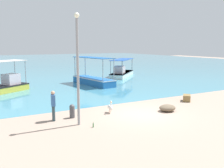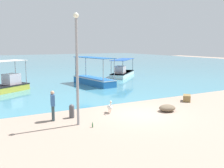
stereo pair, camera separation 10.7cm
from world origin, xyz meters
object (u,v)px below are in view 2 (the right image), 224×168
(cargo_crate, at_px, (187,98))
(glass_bottle, at_px, (93,125))
(lamp_post, at_px, (77,64))
(pelican, at_px, (110,107))
(fisherman_standing, at_px, (53,105))
(net_pile, at_px, (167,108))
(fishing_boat_near_right, at_px, (94,79))
(fishing_boat_far_left, at_px, (122,72))
(mooring_bollard, at_px, (72,111))
(fishing_boat_far_right, at_px, (3,85))

(cargo_crate, height_order, glass_bottle, cargo_crate)
(lamp_post, height_order, cargo_crate, lamp_post)
(lamp_post, distance_m, glass_bottle, 3.26)
(lamp_post, bearing_deg, pelican, 25.98)
(glass_bottle, bearing_deg, fisherman_standing, 124.97)
(pelican, xyz_separation_m, net_pile, (3.38, -1.39, -0.16))
(pelican, bearing_deg, fishing_boat_near_right, 71.05)
(pelican, relative_size, lamp_post, 0.14)
(fisherman_standing, bearing_deg, lamp_post, -53.87)
(fishing_boat_far_left, relative_size, mooring_bollard, 6.99)
(fishing_boat_near_right, bearing_deg, glass_bottle, -114.35)
(net_pile, bearing_deg, fishing_boat_far_left, 69.08)
(mooring_bollard, xyz_separation_m, glass_bottle, (0.37, -2.12, -0.32))
(fisherman_standing, distance_m, cargo_crate, 10.10)
(cargo_crate, bearing_deg, fishing_boat_far_right, 138.79)
(pelican, height_order, mooring_bollard, pelican)
(pelican, distance_m, net_pile, 3.66)
(cargo_crate, bearing_deg, lamp_post, -171.49)
(lamp_post, bearing_deg, cargo_crate, 8.51)
(fishing_boat_far_left, bearing_deg, fishing_boat_far_right, -164.09)
(mooring_bollard, bearing_deg, cargo_crate, -0.01)
(cargo_crate, distance_m, glass_bottle, 8.87)
(pelican, bearing_deg, fishing_boat_far_right, 116.46)
(fishing_boat_near_right, height_order, fishing_boat_far_left, fishing_boat_near_right)
(lamp_post, xyz_separation_m, net_pile, (5.92, -0.16, -3.03))
(fishing_boat_near_right, relative_size, glass_bottle, 22.16)
(mooring_bollard, bearing_deg, pelican, -2.97)
(fishing_boat_near_right, relative_size, fisherman_standing, 3.54)
(fishing_boat_far_left, distance_m, fishing_boat_far_right, 15.26)
(lamp_post, distance_m, net_pile, 6.65)
(net_pile, xyz_separation_m, cargo_crate, (3.18, 1.52, 0.02))
(fishing_boat_far_left, height_order, fisherman_standing, fishing_boat_far_left)
(lamp_post, relative_size, mooring_bollard, 7.23)
(cargo_crate, bearing_deg, net_pile, -154.51)
(fishing_boat_far_right, relative_size, pelican, 6.31)
(fishing_boat_far_right, height_order, mooring_bollard, fishing_boat_far_right)
(fishing_boat_near_right, xyz_separation_m, cargo_crate, (2.95, -10.41, -0.32))
(fishing_boat_far_right, bearing_deg, pelican, -63.54)
(fishing_boat_far_left, xyz_separation_m, lamp_post, (-12.03, -15.83, 2.67))
(mooring_bollard, distance_m, fisherman_standing, 1.19)
(fishing_boat_near_right, xyz_separation_m, glass_bottle, (-5.67, -12.53, -0.44))
(fishing_boat_far_left, xyz_separation_m, fisherman_standing, (-13.01, -14.49, 0.33))
(fishing_boat_far_left, xyz_separation_m, pelican, (-9.49, -14.59, -0.20))
(fishing_boat_near_right, height_order, cargo_crate, fishing_boat_near_right)
(mooring_bollard, relative_size, fisherman_standing, 0.47)
(cargo_crate, bearing_deg, fishing_boat_far_left, 78.56)
(net_pile, bearing_deg, mooring_bollard, 165.33)
(lamp_post, xyz_separation_m, mooring_bollard, (0.11, 1.36, -2.81))
(fishing_boat_far_right, distance_m, lamp_post, 12.23)
(pelican, relative_size, fisherman_standing, 0.48)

